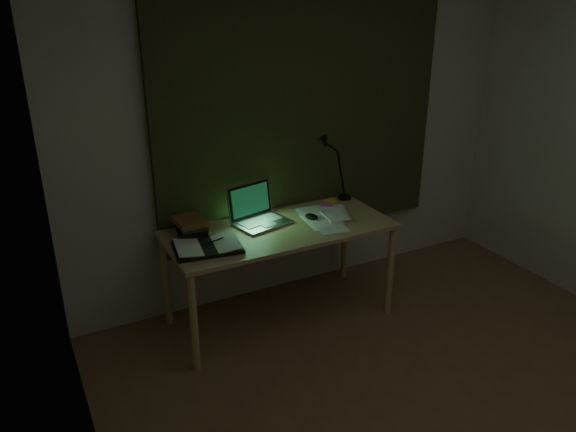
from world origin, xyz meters
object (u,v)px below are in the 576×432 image
open_textbook (207,246)px  desk (280,274)px  laptop (262,207)px  desk_lamp (346,164)px  loose_papers (327,217)px  book_stack (191,227)px

open_textbook → desk: bearing=16.9°
open_textbook → laptop: bearing=30.8°
laptop → desk_lamp: (0.76, 0.16, 0.15)m
open_textbook → loose_papers: (0.90, 0.08, -0.01)m
laptop → book_stack: size_ratio=1.80×
desk → open_textbook: bearing=-171.5°
laptop → loose_papers: laptop is taller
desk → desk_lamp: bearing=21.3°
open_textbook → book_stack: book_stack is taller
desk → book_stack: (-0.56, 0.16, 0.40)m
desk → open_textbook: 0.65m
book_stack → laptop: bearing=-5.6°
desk → loose_papers: loose_papers is taller
desk → open_textbook: size_ratio=3.75×
loose_papers → desk_lamp: bearing=40.7°
book_stack → loose_papers: size_ratio=0.65×
desk → book_stack: book_stack is taller
laptop → desk_lamp: size_ratio=0.73×
laptop → book_stack: laptop is taller
desk → loose_papers: bearing=-0.6°
book_stack → desk: bearing=-15.8°
open_textbook → loose_papers: bearing=13.2°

